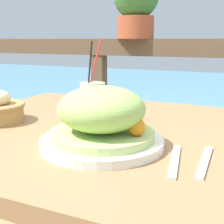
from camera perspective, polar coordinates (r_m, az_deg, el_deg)
name	(u,v)px	position (r m, az deg, el deg)	size (l,w,h in m)	color
patio_table	(109,162)	(0.92, -0.51, -9.11)	(1.04, 0.86, 0.74)	#997047
railing_fence	(176,92)	(1.68, 11.69, 3.52)	(2.80, 0.08, 0.99)	brown
sea_backdrop	(219,103)	(4.21, 18.95, 1.51)	(12.00, 4.00, 0.38)	#568EA8
salad_plate	(102,121)	(0.73, -1.89, -1.61)	(0.29, 0.29, 0.14)	white
drink_glass	(93,103)	(0.92, -3.53, 1.65)	(0.07, 0.07, 0.24)	beige
potted_plant	(136,4)	(1.74, 4.39, 19.14)	(0.24, 0.24, 0.34)	#A34C2D
fork	(175,161)	(0.67, 11.42, -8.71)	(0.05, 0.18, 0.00)	silver
knife	(205,161)	(0.68, 16.61, -8.61)	(0.02, 0.18, 0.00)	silver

